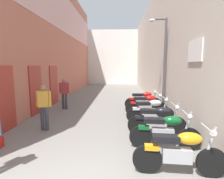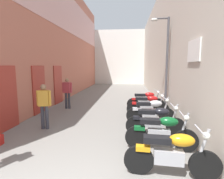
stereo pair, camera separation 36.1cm
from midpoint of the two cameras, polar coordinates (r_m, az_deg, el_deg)
name	(u,v)px [view 1 (the left image)]	position (r m, az deg, el deg)	size (l,w,h in m)	color
ground_plane	(105,105)	(9.97, -3.47, -5.01)	(35.20, 35.20, 0.00)	slate
building_left	(59,38)	(12.50, -17.84, 15.82)	(0.45, 19.20, 8.02)	#B76651
building_right	(156,48)	(11.93, 13.19, 12.91)	(0.45, 19.20, 6.64)	beige
building_far_end	(113,58)	(22.33, -0.21, 10.34)	(8.95, 2.00, 6.46)	silver
motorcycle_nearest	(180,151)	(3.86, 18.66, -18.62)	(1.85, 0.58, 1.04)	black
motorcycle_second	(165,131)	(4.87, 14.85, -12.83)	(1.85, 0.58, 1.04)	black
motorcycle_third	(157,120)	(5.76, 12.78, -9.53)	(1.85, 0.58, 1.04)	black
motorcycle_fourth	(151,110)	(6.90, 10.99, -6.61)	(1.85, 0.58, 1.04)	black
motorcycle_fifth	(146,104)	(7.88, 9.88, -4.79)	(1.85, 0.58, 1.04)	black
motorcycle_sixth	(143,100)	(8.87, 9.03, -3.38)	(1.85, 0.58, 1.04)	black
pedestrian_mid_alley	(44,104)	(6.42, -22.87, -4.34)	(0.52, 0.27, 1.57)	#383842
pedestrian_further_down	(64,91)	(9.19, -16.38, -0.59)	(0.52, 0.25, 1.57)	#383842
street_lamp	(163,59)	(8.09, 14.90, 9.67)	(0.79, 0.18, 4.23)	#47474C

